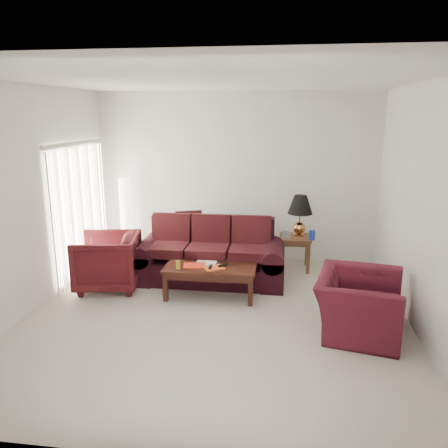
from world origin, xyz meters
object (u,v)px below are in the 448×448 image
end_table (295,253)px  armchair_right (359,304)px  sofa (209,251)px  armchair_left (107,261)px  coffee_table (211,281)px  floor_lamp (126,218)px

end_table → armchair_right: armchair_right is taller
sofa → armchair_left: sofa is taller
end_table → coffee_table: bearing=-133.0°
floor_lamp → coffee_table: 2.40m
sofa → floor_lamp: bearing=156.4°
end_table → floor_lamp: (-3.05, 0.17, 0.47)m
sofa → armchair_left: bearing=-156.6°
armchair_left → armchair_right: 3.69m
armchair_left → coffee_table: size_ratio=0.70×
sofa → end_table: sofa is taller
end_table → armchair_left: armchair_left is taller
end_table → floor_lamp: size_ratio=0.38×
armchair_left → armchair_right: (3.57, -0.94, -0.06)m
armchair_right → floor_lamp: bearing=70.3°
sofa → floor_lamp: floor_lamp is taller
armchair_right → coffee_table: armchair_right is taller
end_table → armchair_right: size_ratio=0.52×
end_table → armchair_right: bearing=-71.8°
armchair_left → armchair_right: bearing=65.4°
end_table → floor_lamp: 3.09m
sofa → end_table: 1.56m
armchair_right → coffee_table: size_ratio=0.84×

